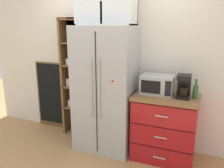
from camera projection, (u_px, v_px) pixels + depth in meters
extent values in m
plane|color=tan|center=(105.00, 146.00, 3.63)|extent=(10.51, 10.51, 0.00)
cube|color=silver|center=(115.00, 62.00, 3.66)|extent=(4.83, 0.10, 2.55)
cube|color=#ADAFB5|center=(106.00, 89.00, 3.42)|extent=(0.86, 0.63, 1.85)
cube|color=black|center=(96.00, 95.00, 3.14)|extent=(0.01, 0.01, 1.70)
cylinder|color=#ADAFB5|center=(92.00, 89.00, 3.13)|extent=(0.02, 0.02, 0.83)
cylinder|color=#ADAFB5|center=(100.00, 90.00, 3.08)|extent=(0.02, 0.02, 0.83)
cube|color=red|center=(113.00, 81.00, 2.99)|extent=(0.02, 0.01, 0.02)
cube|color=brown|center=(78.00, 77.00, 3.96)|extent=(0.44, 0.04, 1.97)
cube|color=brown|center=(65.00, 77.00, 3.91)|extent=(0.04, 0.22, 1.97)
cube|color=brown|center=(84.00, 79.00, 3.77)|extent=(0.04, 0.22, 1.97)
cube|color=brown|center=(75.00, 107.00, 3.97)|extent=(0.38, 0.22, 0.02)
cylinder|color=silver|center=(70.00, 103.00, 3.97)|extent=(0.06, 0.06, 0.11)
cylinder|color=#382316|center=(70.00, 104.00, 3.98)|extent=(0.05, 0.05, 0.07)
cylinder|color=#B2B2B7|center=(69.00, 100.00, 3.96)|extent=(0.06, 0.06, 0.01)
cylinder|color=silver|center=(74.00, 103.00, 3.94)|extent=(0.08, 0.08, 0.14)
cylinder|color=#2D2D2D|center=(74.00, 104.00, 3.94)|extent=(0.07, 0.07, 0.09)
cylinder|color=#B2B2B7|center=(74.00, 99.00, 3.92)|extent=(0.07, 0.07, 0.01)
cylinder|color=silver|center=(80.00, 104.00, 3.93)|extent=(0.06, 0.06, 0.11)
cylinder|color=#E0C67F|center=(80.00, 105.00, 3.93)|extent=(0.05, 0.05, 0.07)
cylinder|color=#B2B2B7|center=(80.00, 101.00, 3.91)|extent=(0.06, 0.06, 0.01)
cube|color=brown|center=(74.00, 87.00, 3.88)|extent=(0.38, 0.22, 0.02)
cylinder|color=silver|center=(68.00, 83.00, 3.89)|extent=(0.07, 0.07, 0.12)
cylinder|color=brown|center=(68.00, 84.00, 3.89)|extent=(0.06, 0.06, 0.08)
cylinder|color=#B2B2B7|center=(68.00, 79.00, 3.87)|extent=(0.06, 0.06, 0.01)
cylinder|color=silver|center=(74.00, 82.00, 3.87)|extent=(0.08, 0.08, 0.14)
cylinder|color=white|center=(74.00, 83.00, 3.87)|extent=(0.07, 0.07, 0.09)
cylinder|color=#B2B2B7|center=(74.00, 78.00, 3.85)|extent=(0.08, 0.08, 0.01)
cylinder|color=silver|center=(79.00, 83.00, 3.82)|extent=(0.07, 0.07, 0.13)
cylinder|color=beige|center=(79.00, 84.00, 3.83)|extent=(0.06, 0.06, 0.09)
cylinder|color=#B2B2B7|center=(79.00, 79.00, 3.81)|extent=(0.06, 0.06, 0.01)
cube|color=brown|center=(73.00, 66.00, 3.79)|extent=(0.38, 0.22, 0.02)
cylinder|color=silver|center=(68.00, 62.00, 3.80)|extent=(0.06, 0.06, 0.09)
cylinder|color=#CCB78C|center=(68.00, 63.00, 3.80)|extent=(0.05, 0.05, 0.06)
cylinder|color=#B2B2B7|center=(67.00, 59.00, 3.78)|extent=(0.06, 0.06, 0.01)
cylinder|color=silver|center=(74.00, 61.00, 3.79)|extent=(0.07, 0.07, 0.12)
cylinder|color=#B77A38|center=(74.00, 62.00, 3.79)|extent=(0.06, 0.06, 0.08)
cylinder|color=#B2B2B7|center=(73.00, 57.00, 3.77)|extent=(0.07, 0.07, 0.01)
cylinder|color=silver|center=(79.00, 62.00, 3.74)|extent=(0.07, 0.07, 0.11)
cylinder|color=white|center=(79.00, 63.00, 3.75)|extent=(0.06, 0.06, 0.08)
cylinder|color=#B2B2B7|center=(79.00, 58.00, 3.73)|extent=(0.07, 0.07, 0.01)
cube|color=brown|center=(72.00, 43.00, 3.69)|extent=(0.38, 0.22, 0.02)
cube|color=brown|center=(71.00, 20.00, 3.60)|extent=(0.38, 0.22, 0.02)
cube|color=#A8161C|center=(164.00, 128.00, 3.25)|extent=(0.84, 0.58, 0.88)
cube|color=olive|center=(166.00, 97.00, 3.13)|extent=(0.87, 0.61, 0.04)
cube|color=black|center=(160.00, 148.00, 3.02)|extent=(0.82, 0.00, 0.01)
cube|color=silver|center=(159.00, 158.00, 3.05)|extent=(0.16, 0.01, 0.01)
cube|color=black|center=(161.00, 128.00, 2.95)|extent=(0.82, 0.00, 0.01)
cube|color=silver|center=(160.00, 138.00, 2.98)|extent=(0.16, 0.01, 0.01)
cube|color=black|center=(162.00, 106.00, 2.88)|extent=(0.82, 0.00, 0.01)
cube|color=silver|center=(162.00, 116.00, 2.90)|extent=(0.16, 0.01, 0.01)
cube|color=#ADAFB5|center=(157.00, 84.00, 3.19)|extent=(0.44, 0.32, 0.26)
cube|color=black|center=(150.00, 87.00, 3.06)|extent=(0.26, 0.01, 0.17)
cube|color=black|center=(168.00, 89.00, 2.98)|extent=(0.08, 0.01, 0.20)
cube|color=black|center=(183.00, 97.00, 3.02)|extent=(0.17, 0.20, 0.03)
cube|color=black|center=(184.00, 86.00, 3.05)|extent=(0.17, 0.06, 0.30)
cube|color=black|center=(184.00, 77.00, 2.96)|extent=(0.17, 0.20, 0.06)
cylinder|color=black|center=(183.00, 92.00, 3.00)|extent=(0.11, 0.11, 0.12)
cylinder|color=#2D2D33|center=(167.00, 92.00, 3.14)|extent=(0.07, 0.07, 0.09)
torus|color=#2D2D33|center=(171.00, 92.00, 3.12)|extent=(0.05, 0.01, 0.05)
cylinder|color=#285B33|center=(195.00, 92.00, 2.99)|extent=(0.07, 0.07, 0.18)
cone|color=#285B33|center=(196.00, 85.00, 2.96)|extent=(0.07, 0.07, 0.04)
cylinder|color=#285B33|center=(196.00, 83.00, 2.95)|extent=(0.03, 0.03, 0.07)
cylinder|color=black|center=(197.00, 80.00, 2.94)|extent=(0.03, 0.03, 0.01)
cube|color=silver|center=(110.00, 2.00, 3.26)|extent=(0.82, 0.02, 0.63)
cube|color=silver|center=(106.00, 25.00, 3.21)|extent=(0.82, 0.32, 0.02)
cube|color=silver|center=(80.00, 2.00, 3.28)|extent=(0.02, 0.32, 0.63)
cube|color=silver|center=(134.00, 0.00, 2.98)|extent=(0.02, 0.32, 0.63)
cube|color=silver|center=(106.00, 1.00, 3.13)|extent=(0.79, 0.30, 0.02)
cube|color=silver|center=(87.00, 1.00, 3.07)|extent=(0.38, 0.01, 0.59)
cube|color=silver|center=(116.00, 0.00, 2.92)|extent=(0.38, 0.01, 0.59)
cylinder|color=silver|center=(88.00, 24.00, 3.31)|extent=(0.05, 0.05, 0.00)
cylinder|color=silver|center=(87.00, 21.00, 3.30)|extent=(0.01, 0.01, 0.07)
cone|color=silver|center=(87.00, 17.00, 3.29)|extent=(0.06, 0.06, 0.05)
cylinder|color=silver|center=(100.00, 24.00, 3.24)|extent=(0.05, 0.05, 0.00)
cylinder|color=silver|center=(100.00, 21.00, 3.23)|extent=(0.01, 0.01, 0.07)
cone|color=silver|center=(100.00, 17.00, 3.22)|extent=(0.06, 0.06, 0.05)
cylinder|color=silver|center=(112.00, 24.00, 3.17)|extent=(0.05, 0.05, 0.00)
cylinder|color=silver|center=(112.00, 21.00, 3.16)|extent=(0.01, 0.01, 0.07)
cone|color=silver|center=(112.00, 17.00, 3.15)|extent=(0.06, 0.06, 0.05)
cylinder|color=silver|center=(126.00, 24.00, 3.10)|extent=(0.05, 0.05, 0.00)
cylinder|color=silver|center=(126.00, 21.00, 3.09)|extent=(0.01, 0.01, 0.07)
cone|color=silver|center=(126.00, 16.00, 3.07)|extent=(0.06, 0.06, 0.05)
cube|color=brown|center=(52.00, 95.00, 4.22)|extent=(0.60, 0.04, 1.20)
cube|color=black|center=(51.00, 94.00, 4.19)|extent=(0.54, 0.01, 1.10)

